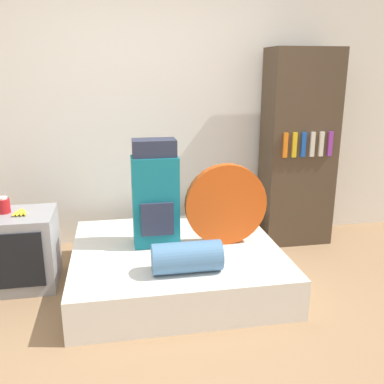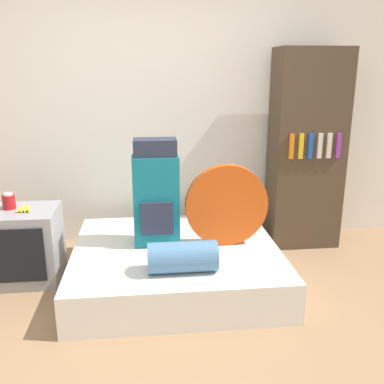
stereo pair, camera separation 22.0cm
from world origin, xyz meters
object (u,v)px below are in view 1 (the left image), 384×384
object	(u,v)px
backpack	(155,195)
sleeping_roll	(187,257)
tent_bag	(226,205)
canister	(3,205)
television	(16,250)
bookshelf	(298,149)

from	to	relation	value
backpack	sleeping_roll	xyz separation A→B (m)	(0.16, -0.53, -0.30)
backpack	tent_bag	size ratio (longest dim) A/B	1.30
tent_bag	canister	xyz separation A→B (m)	(-1.72, 0.21, 0.02)
television	bookshelf	world-z (taller)	bookshelf
sleeping_roll	television	size ratio (longest dim) A/B	0.79
television	canister	bearing A→B (deg)	140.91
sleeping_roll	bookshelf	distance (m)	1.77
television	canister	distance (m)	0.37
backpack	sleeping_roll	world-z (taller)	backpack
sleeping_roll	television	xyz separation A→B (m)	(-1.26, 0.61, -0.11)
canister	bookshelf	world-z (taller)	bookshelf
tent_bag	television	size ratio (longest dim) A/B	1.07
bookshelf	sleeping_roll	bearing A→B (deg)	-138.77
television	canister	xyz separation A→B (m)	(-0.06, 0.05, 0.36)
backpack	bookshelf	distance (m)	1.57
tent_bag	sleeping_roll	bearing A→B (deg)	-131.16
television	canister	size ratio (longest dim) A/B	4.81
tent_bag	sleeping_roll	world-z (taller)	tent_bag
backpack	television	size ratio (longest dim) A/B	1.38
sleeping_roll	bookshelf	world-z (taller)	bookshelf
tent_bag	television	xyz separation A→B (m)	(-1.65, 0.16, -0.33)
canister	television	bearing A→B (deg)	-39.09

